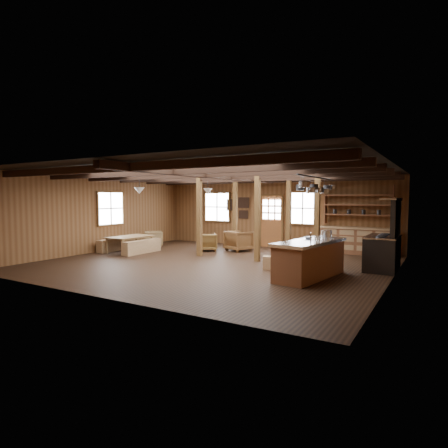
{
  "coord_description": "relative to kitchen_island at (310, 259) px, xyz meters",
  "views": [
    {
      "loc": [
        6.04,
        -9.61,
        2.0
      ],
      "look_at": [
        -0.23,
        1.02,
        1.14
      ],
      "focal_mm": 30.0,
      "sensor_mm": 36.0,
      "label": 1
    }
  ],
  "objects": [
    {
      "name": "window_left",
      "position": [
        -8.14,
        1.02,
        1.12
      ],
      "size": [
        0.14,
        1.24,
        1.32
      ],
      "color": "white",
      "rests_on": "wall_back"
    },
    {
      "name": "armchair_c",
      "position": [
        -7.38,
        2.6,
        -0.15
      ],
      "size": [
        0.99,
        0.99,
        0.65
      ],
      "primitive_type": "imported",
      "rotation": [
        0.0,
        0.0,
        2.35
      ],
      "color": "olive",
      "rests_on": "floor"
    },
    {
      "name": "pot_rack",
      "position": [
        -0.09,
        0.88,
        1.79
      ],
      "size": [
        0.38,
        3.0,
        0.46
      ],
      "color": "#2A2A2C",
      "rests_on": "ceiling"
    },
    {
      "name": "armchair_b",
      "position": [
        -3.78,
        3.27,
        -0.09
      ],
      "size": [
        1.07,
        1.09,
        0.77
      ],
      "primitive_type": "imported",
      "rotation": [
        0.0,
        0.0,
        2.77
      ],
      "color": "brown",
      "rests_on": "floor"
    },
    {
      "name": "commercial_range",
      "position": [
        1.47,
        2.04,
        0.16
      ],
      "size": [
        0.83,
        1.62,
        2.0
      ],
      "color": "#2A2A2C",
      "rests_on": "floor"
    },
    {
      "name": "bench_wall",
      "position": [
        -7.83,
        0.99,
        -0.25
      ],
      "size": [
        0.31,
        1.68,
        0.46
      ],
      "primitive_type": "cube",
      "color": "olive",
      "rests_on": "floor"
    },
    {
      "name": "bowl",
      "position": [
        -0.16,
        0.37,
        0.49
      ],
      "size": [
        0.26,
        0.26,
        0.06
      ],
      "primitive_type": "imported",
      "rotation": [
        0.0,
        0.0,
        0.09
      ],
      "color": "silver",
      "rests_on": "kitchen_island"
    },
    {
      "name": "room",
      "position": [
        -3.18,
        0.52,
        0.92
      ],
      "size": [
        10.04,
        9.04,
        2.84
      ],
      "color": "black",
      "rests_on": "ground"
    },
    {
      "name": "step_stool",
      "position": [
        -1.3,
        0.49,
        -0.29
      ],
      "size": [
        0.49,
        0.42,
        0.37
      ],
      "primitive_type": "cube",
      "rotation": [
        0.0,
        0.0,
        0.34
      ],
      "color": "olive",
      "rests_on": "floor"
    },
    {
      "name": "notice_boards",
      "position": [
        -4.68,
        4.98,
        1.16
      ],
      "size": [
        1.08,
        0.03,
        0.9
      ],
      "color": "silver",
      "rests_on": "wall_back"
    },
    {
      "name": "armchair_a",
      "position": [
        -4.85,
        2.71,
        -0.15
      ],
      "size": [
        1.0,
        1.0,
        0.66
      ],
      "primitive_type": "imported",
      "rotation": [
        0.0,
        0.0,
        3.81
      ],
      "color": "brown",
      "rests_on": "floor"
    },
    {
      "name": "back_door",
      "position": [
        -3.18,
        4.97,
        0.4
      ],
      "size": [
        1.02,
        0.08,
        2.15
      ],
      "color": "brown",
      "rests_on": "floor"
    },
    {
      "name": "kitchen_island",
      "position": [
        0.0,
        0.0,
        0.0
      ],
      "size": [
        1.26,
        2.61,
        1.2
      ],
      "rotation": [
        0.0,
        0.0,
        -0.16
      ],
      "color": "brown",
      "rests_on": "floor"
    },
    {
      "name": "window_back_right",
      "position": [
        -1.88,
        4.98,
        1.12
      ],
      "size": [
        1.02,
        0.06,
        1.32
      ],
      "color": "white",
      "rests_on": "wall_back"
    },
    {
      "name": "pendant_lamps",
      "position": [
        -5.43,
        1.52,
        1.77
      ],
      "size": [
        1.86,
        2.36,
        0.66
      ],
      "color": "#2A2A2C",
      "rests_on": "ceiling"
    },
    {
      "name": "bench_aisle",
      "position": [
        -6.54,
        0.99,
        -0.24
      ],
      "size": [
        0.32,
        1.72,
        0.47
      ],
      "primitive_type": "cube",
      "color": "olive",
      "rests_on": "floor"
    },
    {
      "name": "counter_pot",
      "position": [
        0.13,
        1.0,
        0.56
      ],
      "size": [
        0.31,
        0.31,
        0.19
      ],
      "primitive_type": "cylinder",
      "color": "silver",
      "rests_on": "kitchen_island"
    },
    {
      "name": "dining_table",
      "position": [
        -7.08,
        0.99,
        -0.18
      ],
      "size": [
        0.95,
        1.69,
        0.59
      ],
      "primitive_type": "imported",
      "rotation": [
        0.0,
        0.0,
        1.56
      ],
      "color": "brown",
      "rests_on": "floor"
    },
    {
      "name": "ceiling_joists",
      "position": [
        -3.18,
        0.7,
        2.2
      ],
      "size": [
        9.8,
        8.82,
        0.18
      ],
      "color": "black",
      "rests_on": "ceiling"
    },
    {
      "name": "window_back_left",
      "position": [
        -5.78,
        4.98,
        1.12
      ],
      "size": [
        1.32,
        0.06,
        1.32
      ],
      "color": "white",
      "rests_on": "wall_back"
    },
    {
      "name": "timber_posts",
      "position": [
        -2.66,
        2.6,
        0.92
      ],
      "size": [
        3.95,
        2.35,
        2.8
      ],
      "color": "#4A3015",
      "rests_on": "floor"
    },
    {
      "name": "back_counter",
      "position": [
        0.22,
        4.73,
        0.12
      ],
      "size": [
        2.55,
        0.6,
        2.45
      ],
      "color": "brown",
      "rests_on": "floor"
    }
  ]
}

